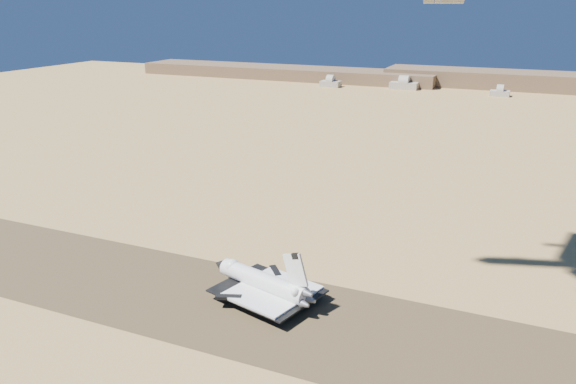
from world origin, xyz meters
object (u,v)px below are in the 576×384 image
at_px(crew_b, 276,313).
at_px(crew_c, 274,309).
at_px(crew_a, 264,314).
at_px(shuttle, 262,283).

bearing_deg(crew_b, crew_c, 28.16).
xyz_separation_m(crew_a, crew_b, (3.14, 1.67, 0.09)).
height_order(shuttle, crew_a, shuttle).
bearing_deg(crew_c, shuttle, 4.12).
xyz_separation_m(crew_a, crew_c, (1.54, 3.70, 0.02)).
xyz_separation_m(shuttle, crew_b, (8.63, -8.34, -4.40)).
bearing_deg(crew_c, crew_b, 174.13).
bearing_deg(crew_a, crew_b, -54.76).
distance_m(shuttle, crew_b, 12.79).
height_order(shuttle, crew_c, shuttle).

